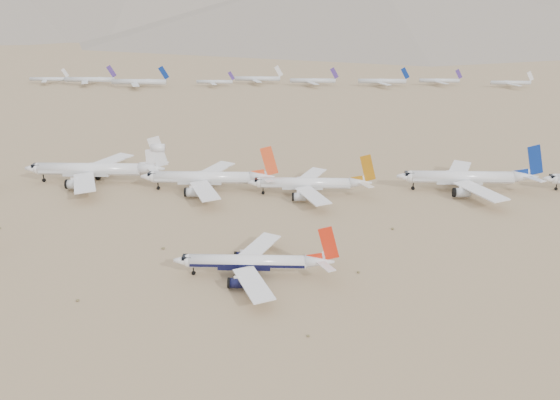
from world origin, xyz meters
The scene contains 8 objects.
ground centered at (0.00, 0.00, 0.00)m, with size 7000.00×7000.00×0.00m, color #856D4D.
main_airliner centered at (-2.74, -0.85, 3.93)m, with size 40.47×39.53×14.28m.
row2_navy_widebody centered at (71.78, 68.95, 5.04)m, with size 50.76×49.63×18.06m.
row2_gold_tail centered at (12.90, 62.13, 4.38)m, with size 43.99×43.02×15.66m.
row2_orange_tail centered at (-25.15, 66.05, 4.88)m, with size 48.80×47.74×17.41m.
row2_white_trijet centered at (-69.86, 73.88, 5.48)m, with size 53.43×52.22×18.93m.
distant_storage_row centered at (-60.36, 327.67, 4.35)m, with size 480.50×63.62×15.01m.
desert_scrub centered at (0.80, -29.36, 0.29)m, with size 261.14×121.67×0.63m.
Camera 1 is at (7.89, -126.94, 67.81)m, focal length 35.00 mm.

